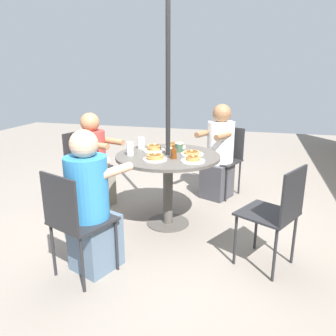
{
  "coord_description": "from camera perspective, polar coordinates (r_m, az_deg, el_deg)",
  "views": [
    {
      "loc": [
        3.12,
        0.83,
        1.58
      ],
      "look_at": [
        0.0,
        0.0,
        0.62
      ],
      "focal_mm": 35.0,
      "sensor_mm": 36.0,
      "label": 1
    }
  ],
  "objects": [
    {
      "name": "patio_chair_north",
      "position": [
        2.77,
        18.46,
        -7.01
      ],
      "size": [
        0.56,
        0.56,
        0.88
      ],
      "rotation": [
        0.0,
        0.0,
        -3.64
      ],
      "color": "#232326",
      "rests_on": "ground"
    },
    {
      "name": "patio_table",
      "position": [
        3.37,
        -0.0,
        0.15
      ],
      "size": [
        1.06,
        1.06,
        0.76
      ],
      "color": "#4C4742",
      "rests_on": "ground"
    },
    {
      "name": "coffee_cup",
      "position": [
        3.45,
        1.92,
        3.64
      ],
      "size": [
        0.09,
        0.09,
        0.1
      ],
      "color": "#33513D",
      "rests_on": "patio_table"
    },
    {
      "name": "drinking_glass_a",
      "position": [
        3.61,
        -4.71,
        4.37
      ],
      "size": [
        0.08,
        0.08,
        0.12
      ],
      "primitive_type": "cylinder",
      "color": "silver",
      "rests_on": "patio_table"
    },
    {
      "name": "diner_west",
      "position": [
        2.68,
        -13.25,
        -6.75
      ],
      "size": [
        0.56,
        0.47,
        1.17
      ],
      "rotation": [
        0.0,
        0.0,
        1.2
      ],
      "color": "slate",
      "rests_on": "ground"
    },
    {
      "name": "pancake_plate_b",
      "position": [
        3.49,
        -2.46,
        3.42
      ],
      "size": [
        0.23,
        0.23,
        0.07
      ],
      "color": "white",
      "rests_on": "patio_table"
    },
    {
      "name": "patio_chair_east",
      "position": [
        4.36,
        9.95,
        2.1
      ],
      "size": [
        0.54,
        0.54,
        0.88
      ],
      "rotation": [
        0.0,
        0.0,
        -1.99
      ],
      "color": "#232326",
      "rests_on": "ground"
    },
    {
      "name": "diner_south",
      "position": [
        4.01,
        -12.72,
        0.77
      ],
      "size": [
        0.45,
        0.57,
        1.13
      ],
      "rotation": [
        0.0,
        0.0,
        -0.28
      ],
      "color": "gray",
      "rests_on": "ground"
    },
    {
      "name": "pancake_plate_d",
      "position": [
        3.13,
        -2.28,
        1.82
      ],
      "size": [
        0.23,
        0.23,
        0.06
      ],
      "color": "white",
      "rests_on": "patio_table"
    },
    {
      "name": "patio_chair_south",
      "position": [
        4.12,
        -14.42,
        0.99
      ],
      "size": [
        0.51,
        0.51,
        0.88
      ],
      "rotation": [
        0.0,
        0.0,
        -0.28
      ],
      "color": "#232326",
      "rests_on": "ground"
    },
    {
      "name": "pancake_plate_c",
      "position": [
        3.09,
        4.37,
        1.51
      ],
      "size": [
        0.23,
        0.23,
        0.06
      ],
      "color": "white",
      "rests_on": "patio_table"
    },
    {
      "name": "drinking_glass_b",
      "position": [
        3.31,
        -6.63,
        3.37
      ],
      "size": [
        0.07,
        0.07,
        0.14
      ],
      "primitive_type": "cylinder",
      "color": "silver",
      "rests_on": "patio_table"
    },
    {
      "name": "pancake_plate_e",
      "position": [
        3.66,
        1.31,
        3.97
      ],
      "size": [
        0.23,
        0.23,
        0.06
      ],
      "color": "white",
      "rests_on": "patio_table"
    },
    {
      "name": "ground_plane",
      "position": [
        3.59,
        -0.0,
        -9.59
      ],
      "size": [
        12.0,
        12.0,
        0.0
      ],
      "primitive_type": "plane",
      "color": "gray"
    },
    {
      "name": "syrup_bottle",
      "position": [
        3.17,
        0.98,
        2.58
      ],
      "size": [
        0.08,
        0.06,
        0.14
      ],
      "color": "#602D0F",
      "rests_on": "patio_table"
    },
    {
      "name": "patio_chair_west",
      "position": [
        2.6,
        -16.02,
        -8.37
      ],
      "size": [
        0.53,
        0.53,
        0.88
      ],
      "rotation": [
        0.0,
        0.0,
        1.2
      ],
      "color": "#232326",
      "rests_on": "ground"
    },
    {
      "name": "pancake_plate_a",
      "position": [
        3.34,
        4.2,
        2.58
      ],
      "size": [
        0.23,
        0.23,
        0.05
      ],
      "color": "white",
      "rests_on": "patio_table"
    },
    {
      "name": "umbrella_pole",
      "position": [
        3.25,
        -0.0,
        10.31
      ],
      "size": [
        0.05,
        0.05,
        2.46
      ],
      "primitive_type": "cylinder",
      "color": "black",
      "rests_on": "ground"
    },
    {
      "name": "diner_east",
      "position": [
        4.21,
        8.86,
        2.21
      ],
      "size": [
        0.56,
        0.49,
        1.2
      ],
      "rotation": [
        0.0,
        0.0,
        -1.99
      ],
      "color": "#3D3D42",
      "rests_on": "ground"
    }
  ]
}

